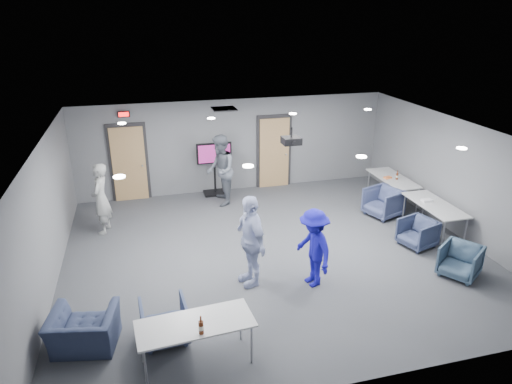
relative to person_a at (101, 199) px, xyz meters
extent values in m
plane|color=#34363B|center=(3.67, -2.01, -0.86)|extent=(9.00, 9.00, 0.00)
plane|color=silver|center=(3.67, -2.01, 1.84)|extent=(9.00, 9.00, 0.00)
cube|color=slate|center=(3.67, 1.99, 0.49)|extent=(9.00, 0.02, 2.70)
cube|color=slate|center=(3.67, -6.01, 0.49)|extent=(9.00, 0.02, 2.70)
cube|color=slate|center=(-0.83, -2.01, 0.49)|extent=(0.02, 8.00, 2.70)
cube|color=slate|center=(8.17, -2.01, 0.49)|extent=(0.02, 8.00, 2.70)
cube|color=black|center=(0.67, 1.96, 0.22)|extent=(1.06, 0.06, 2.24)
cube|color=tan|center=(0.67, 1.92, 0.19)|extent=(0.90, 0.05, 2.10)
cylinder|color=#9C9EA4|center=(1.02, 1.87, 0.14)|extent=(0.04, 0.10, 0.04)
cube|color=black|center=(4.87, 1.96, 0.22)|extent=(1.06, 0.06, 2.24)
cube|color=tan|center=(4.87, 1.92, 0.19)|extent=(0.90, 0.05, 2.10)
cylinder|color=#9C9EA4|center=(5.22, 1.87, 0.14)|extent=(0.04, 0.10, 0.04)
cube|color=black|center=(0.67, 1.93, 1.59)|extent=(0.32, 0.06, 0.16)
cube|color=#FF0C0C|center=(0.67, 1.89, 1.59)|extent=(0.26, 0.02, 0.11)
cube|color=black|center=(3.17, 0.79, 1.82)|extent=(0.60, 0.60, 0.03)
cylinder|color=white|center=(0.67, -3.81, 1.82)|extent=(0.18, 0.18, 0.02)
cylinder|color=white|center=(0.67, -0.21, 1.82)|extent=(0.18, 0.18, 0.02)
cylinder|color=white|center=(2.67, -3.81, 1.82)|extent=(0.18, 0.18, 0.02)
cylinder|color=white|center=(2.67, -0.21, 1.82)|extent=(0.18, 0.18, 0.02)
cylinder|color=white|center=(4.67, -3.81, 1.82)|extent=(0.18, 0.18, 0.02)
cylinder|color=white|center=(4.67, -0.21, 1.82)|extent=(0.18, 0.18, 0.02)
cylinder|color=white|center=(6.67, -3.81, 1.82)|extent=(0.18, 0.18, 0.02)
cylinder|color=white|center=(6.67, -0.21, 1.82)|extent=(0.18, 0.18, 0.02)
imported|color=#9FA19E|center=(0.00, 0.00, 0.00)|extent=(0.55, 0.71, 1.72)
imported|color=slate|center=(3.06, 0.99, 0.11)|extent=(0.83, 1.01, 1.95)
imported|color=#ADB8DF|center=(2.89, -3.06, 0.06)|extent=(0.65, 1.15, 1.85)
imported|color=#191797|center=(4.04, -3.42, -0.07)|extent=(0.76, 1.11, 1.58)
imported|color=#3B4467|center=(6.99, -0.89, -0.49)|extent=(1.05, 1.03, 0.75)
imported|color=#323B56|center=(6.92, -2.58, -0.54)|extent=(0.88, 0.87, 0.65)
imported|color=#374B60|center=(7.02, -3.90, -0.53)|extent=(1.01, 1.00, 0.67)
imported|color=#394362|center=(1.13, -4.33, -0.52)|extent=(0.77, 0.79, 0.68)
imported|color=#323B57|center=(-0.11, -4.23, -0.54)|extent=(1.15, 1.05, 0.65)
cube|color=silver|center=(7.67, -0.14, -0.15)|extent=(0.74, 1.77, 0.03)
cylinder|color=#9C9EA4|center=(7.39, 0.66, -0.51)|extent=(0.04, 0.04, 0.70)
cylinder|color=#9C9EA4|center=(7.39, -0.95, -0.51)|extent=(0.04, 0.04, 0.70)
cylinder|color=#9C9EA4|center=(7.96, 0.66, -0.51)|extent=(0.04, 0.04, 0.70)
cylinder|color=#9C9EA4|center=(7.96, -0.95, -0.51)|extent=(0.04, 0.04, 0.70)
cube|color=silver|center=(7.67, -2.04, -0.15)|extent=(0.74, 1.77, 0.03)
cylinder|color=#9C9EA4|center=(7.38, -1.24, -0.51)|extent=(0.04, 0.04, 0.70)
cylinder|color=#9C9EA4|center=(7.38, -2.85, -0.51)|extent=(0.04, 0.04, 0.70)
cylinder|color=#9C9EA4|center=(7.96, -1.24, -0.51)|extent=(0.04, 0.04, 0.70)
cylinder|color=#9C9EA4|center=(7.96, -2.85, -0.51)|extent=(0.04, 0.04, 0.70)
cube|color=silver|center=(1.56, -5.01, -0.15)|extent=(1.78, 0.85, 0.03)
cylinder|color=#9C9EA4|center=(2.32, -4.67, -0.51)|extent=(0.04, 0.04, 0.70)
cylinder|color=#9C9EA4|center=(0.76, -4.80, -0.51)|extent=(0.04, 0.04, 0.70)
cylinder|color=#9C9EA4|center=(2.36, -5.23, -0.51)|extent=(0.04, 0.04, 0.70)
cylinder|color=#9C9EA4|center=(0.80, -5.35, -0.51)|extent=(0.04, 0.04, 0.70)
cylinder|color=#51210D|center=(1.62, -5.27, -0.03)|extent=(0.07, 0.07, 0.20)
cylinder|color=#51210D|center=(1.62, -5.27, 0.12)|extent=(0.03, 0.03, 0.09)
cylinder|color=beige|center=(1.62, -5.27, -0.03)|extent=(0.08, 0.08, 0.07)
cylinder|color=#51210D|center=(7.70, -0.29, -0.04)|extent=(0.06, 0.06, 0.18)
cylinder|color=#51210D|center=(7.70, -0.29, 0.09)|extent=(0.02, 0.02, 0.08)
cylinder|color=beige|center=(7.70, -0.29, -0.04)|extent=(0.07, 0.07, 0.06)
cube|color=#D66A35|center=(7.51, -0.14, -0.11)|extent=(0.23, 0.18, 0.05)
cube|color=white|center=(7.58, -1.84, -0.11)|extent=(0.23, 0.16, 0.05)
cube|color=black|center=(3.03, 1.74, -0.83)|extent=(0.67, 0.48, 0.06)
cylinder|color=black|center=(3.03, 1.74, -0.24)|extent=(0.06, 0.06, 1.15)
cube|color=black|center=(3.03, 1.74, 0.38)|extent=(1.00, 0.07, 0.59)
cube|color=#7E1C5F|center=(3.03, 1.69, 0.38)|extent=(0.91, 0.01, 0.52)
cylinder|color=black|center=(4.19, -1.55, 1.72)|extent=(0.04, 0.04, 0.22)
cube|color=black|center=(4.19, -1.55, 1.54)|extent=(0.39, 0.34, 0.16)
cylinder|color=black|center=(4.19, -1.72, 1.54)|extent=(0.08, 0.06, 0.08)
camera|label=1|loc=(1.03, -10.58, 4.16)|focal=32.00mm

